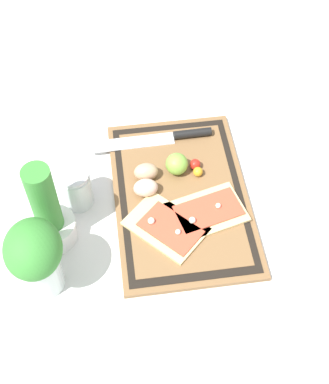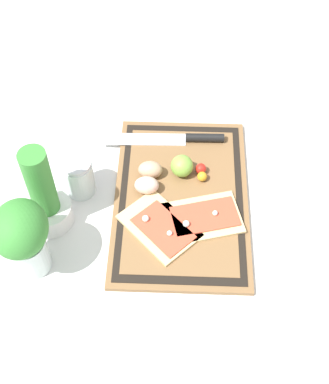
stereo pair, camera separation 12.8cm
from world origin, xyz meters
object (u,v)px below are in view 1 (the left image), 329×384
object	(u,v)px
lime	(177,164)
cherry_tomato_red	(195,164)
cherry_tomato_yellow	(198,172)
knife	(171,137)
sauce_jar	(77,190)
egg_brown	(146,172)
herb_glass	(36,256)
herb_pot	(49,216)
egg_pink	(146,188)
pizza_slice_near	(204,213)
pizza_slice_far	(167,227)

from	to	relation	value
lime	cherry_tomato_red	world-z (taller)	lime
cherry_tomato_yellow	knife	bearing A→B (deg)	20.65
sauce_jar	egg_brown	bearing A→B (deg)	-76.99
cherry_tomato_yellow	herb_glass	xyz separation A→B (m)	(-0.24, 0.38, 0.09)
knife	herb_pot	world-z (taller)	herb_pot
egg_pink	cherry_tomato_red	xyz separation A→B (m)	(0.06, -0.13, -0.01)
pizza_slice_near	herb_glass	world-z (taller)	herb_glass
pizza_slice_far	pizza_slice_near	bearing A→B (deg)	-73.97
pizza_slice_far	egg_pink	xyz separation A→B (m)	(0.11, 0.04, 0.02)
knife	egg_pink	world-z (taller)	egg_pink
cherry_tomato_red	lime	bearing A→B (deg)	95.44
egg_pink	sauce_jar	bearing A→B (deg)	86.91
cherry_tomato_yellow	cherry_tomato_red	bearing A→B (deg)	8.15
pizza_slice_near	knife	size ratio (longest dim) A/B	0.69
cherry_tomato_yellow	pizza_slice_near	bearing A→B (deg)	177.43
pizza_slice_far	sauce_jar	bearing A→B (deg)	60.10
pizza_slice_far	lime	size ratio (longest dim) A/B	3.76
herb_pot	sauce_jar	bearing A→B (deg)	-33.19
lime	cherry_tomato_yellow	size ratio (longest dim) A/B	2.27
lime	sauce_jar	xyz separation A→B (m)	(-0.05, 0.25, 0.00)
egg_brown	egg_pink	size ratio (longest dim) A/B	1.00
egg_pink	herb_pot	size ratio (longest dim) A/B	0.25
lime	cherry_tomato_red	distance (m)	0.05
egg_pink	sauce_jar	world-z (taller)	sauce_jar
knife	cherry_tomato_yellow	world-z (taller)	cherry_tomato_yellow
egg_brown	pizza_slice_far	bearing A→B (deg)	-168.97
egg_pink	cherry_tomato_red	distance (m)	0.15
cherry_tomato_red	pizza_slice_far	bearing A→B (deg)	150.59
pizza_slice_near	cherry_tomato_yellow	bearing A→B (deg)	-2.57
pizza_slice_far	sauce_jar	distance (m)	0.23
egg_brown	lime	size ratio (longest dim) A/B	1.06
pizza_slice_far	cherry_tomato_red	bearing A→B (deg)	-29.41
cherry_tomato_red	herb_pot	world-z (taller)	herb_pot
cherry_tomato_red	sauce_jar	size ratio (longest dim) A/B	0.26
herb_glass	cherry_tomato_red	bearing A→B (deg)	-54.77
pizza_slice_near	egg_brown	world-z (taller)	egg_brown
cherry_tomato_red	herb_glass	xyz separation A→B (m)	(-0.27, 0.38, 0.09)
sauce_jar	cherry_tomato_red	bearing A→B (deg)	-79.73
pizza_slice_near	pizza_slice_far	bearing A→B (deg)	106.03
pizza_slice_near	sauce_jar	world-z (taller)	sauce_jar
egg_brown	herb_glass	distance (m)	0.36
pizza_slice_near	egg_pink	size ratio (longest dim) A/B	3.69
lime	cherry_tomato_red	size ratio (longest dim) A/B	2.05
egg_pink	knife	bearing A→B (deg)	-27.26
pizza_slice_far	herb_glass	size ratio (longest dim) A/B	1.03
cherry_tomato_yellow	herb_pot	world-z (taller)	herb_pot
lime	herb_glass	xyz separation A→B (m)	(-0.26, 0.33, 0.08)
knife	egg_brown	bearing A→B (deg)	146.18
egg_pink	herb_pot	distance (m)	0.24
pizza_slice_far	herb_pot	xyz separation A→B (m)	(0.02, 0.26, 0.06)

